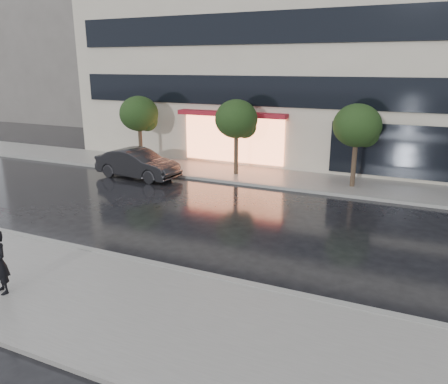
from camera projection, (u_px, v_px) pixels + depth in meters
The scene contains 11 objects.
ground at pixel (197, 259), 13.22m from camera, with size 120.00×120.00×0.00m, color black.
sidewalk_near at pixel (133, 310), 10.37m from camera, with size 60.00×4.50×0.12m, color slate.
sidewalk_far at pixel (292, 179), 22.15m from camera, with size 60.00×3.50×0.12m, color slate.
curb_near at pixel (181, 271), 12.33m from camera, with size 60.00×0.25×0.14m, color gray.
curb_far at pixel (282, 188), 20.62m from camera, with size 60.00×0.25×0.14m, color gray.
office_building at pixel (334, 7), 26.38m from camera, with size 30.00×12.76×18.00m.
bg_building_left at pixel (76, 61), 45.42m from camera, with size 14.00×10.00×12.00m, color #59544F.
tree_far_west at pixel (140, 115), 24.73m from camera, with size 2.20×2.20×3.99m.
tree_mid_west at pixel (238, 120), 22.33m from camera, with size 2.20×2.20×3.99m.
tree_mid_east at pixel (358, 127), 19.93m from camera, with size 2.20×2.20×3.99m.
parked_car at pixel (138, 164), 22.52m from camera, with size 1.59×4.55×1.50m, color black.
Camera 1 is at (5.78, -10.68, 5.67)m, focal length 35.00 mm.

